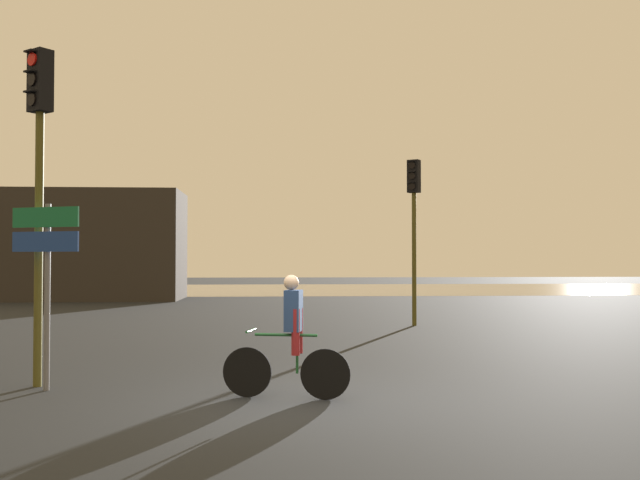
# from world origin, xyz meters

# --- Properties ---
(ground_plane) EXTENTS (120.00, 120.00, 0.00)m
(ground_plane) POSITION_xyz_m (0.00, 0.00, 0.00)
(ground_plane) COLOR black
(water_strip) EXTENTS (80.00, 16.00, 0.01)m
(water_strip) POSITION_xyz_m (0.00, 33.42, 0.00)
(water_strip) COLOR gray
(water_strip) RESTS_ON ground
(distant_building) EXTENTS (9.33, 4.00, 4.84)m
(distant_building) POSITION_xyz_m (-9.24, 23.42, 2.42)
(distant_building) COLOR #2D2823
(distant_building) RESTS_ON ground
(traffic_light_far_right) EXTENTS (0.40, 0.42, 4.54)m
(traffic_light_far_right) POSITION_xyz_m (3.42, 10.29, 3.15)
(traffic_light_far_right) COLOR #4C4719
(traffic_light_far_right) RESTS_ON ground
(traffic_light_near_left) EXTENTS (0.41, 0.42, 4.85)m
(traffic_light_near_left) POSITION_xyz_m (-3.79, 1.47, 3.35)
(traffic_light_near_left) COLOR #4C4719
(traffic_light_near_left) RESTS_ON ground
(direction_sign_post) EXTENTS (1.03, 0.44, 2.60)m
(direction_sign_post) POSITION_xyz_m (-3.57, 1.13, 1.79)
(direction_sign_post) COLOR slate
(direction_sign_post) RESTS_ON ground
(cyclist) EXTENTS (1.67, 0.55, 1.62)m
(cyclist) POSITION_xyz_m (-0.18, 0.37, 0.82)
(cyclist) COLOR black
(cyclist) RESTS_ON ground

